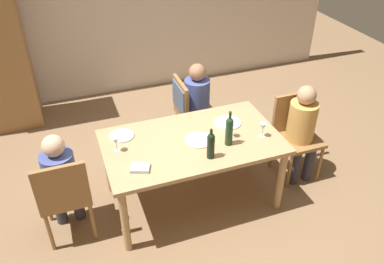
{
  "coord_description": "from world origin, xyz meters",
  "views": [
    {
      "loc": [
        -1.04,
        -2.85,
        2.93
      ],
      "look_at": [
        0.0,
        0.0,
        0.85
      ],
      "focal_mm": 36.84,
      "sensor_mm": 36.0,
      "label": 1
    }
  ],
  "objects_px": {
    "wine_bottle_tall_green": "(211,145)",
    "dinner_plate_host": "(199,140)",
    "person_man_bearded": "(302,127)",
    "wine_bottle_dark_red": "(229,130)",
    "dinner_plate_guest_right": "(122,136)",
    "dining_table": "(192,147)",
    "wine_glass_centre": "(263,127)",
    "chair_far_right": "(187,106)",
    "wine_glass_near_right": "(116,141)",
    "chair_right_end": "(295,130)",
    "person_woman_host": "(61,177)",
    "dinner_plate_guest_left": "(228,123)",
    "wine_glass_near_left": "(231,127)",
    "chair_left_end": "(64,194)",
    "person_man_guest": "(199,100)"
  },
  "relations": [
    {
      "from": "chair_right_end",
      "to": "wine_bottle_dark_red",
      "type": "bearing_deg",
      "value": 15.74
    },
    {
      "from": "dinner_plate_guest_right",
      "to": "wine_glass_near_left",
      "type": "bearing_deg",
      "value": -20.4
    },
    {
      "from": "wine_bottle_dark_red",
      "to": "dinner_plate_guest_right",
      "type": "xyz_separation_m",
      "value": [
        -0.91,
        0.47,
        -0.15
      ]
    },
    {
      "from": "wine_bottle_dark_red",
      "to": "dinner_plate_host",
      "type": "height_order",
      "value": "wine_bottle_dark_red"
    },
    {
      "from": "chair_far_right",
      "to": "wine_bottle_dark_red",
      "type": "bearing_deg",
      "value": 2.4
    },
    {
      "from": "chair_far_right",
      "to": "wine_bottle_tall_green",
      "type": "xyz_separation_m",
      "value": [
        -0.19,
        -1.17,
        0.29
      ]
    },
    {
      "from": "chair_left_end",
      "to": "wine_bottle_tall_green",
      "type": "relative_size",
      "value": 3.08
    },
    {
      "from": "person_man_guest",
      "to": "wine_glass_near_left",
      "type": "relative_size",
      "value": 7.39
    },
    {
      "from": "chair_far_right",
      "to": "wine_glass_centre",
      "type": "distance_m",
      "value": 1.14
    },
    {
      "from": "wine_bottle_tall_green",
      "to": "dinner_plate_host",
      "type": "xyz_separation_m",
      "value": [
        -0.01,
        0.27,
        -0.13
      ]
    },
    {
      "from": "wine_glass_near_right",
      "to": "dinner_plate_guest_left",
      "type": "distance_m",
      "value": 1.15
    },
    {
      "from": "person_man_bearded",
      "to": "wine_glass_near_left",
      "type": "distance_m",
      "value": 0.88
    },
    {
      "from": "wine_bottle_dark_red",
      "to": "wine_glass_near_left",
      "type": "height_order",
      "value": "wine_bottle_dark_red"
    },
    {
      "from": "dining_table",
      "to": "wine_glass_centre",
      "type": "xyz_separation_m",
      "value": [
        0.65,
        -0.17,
        0.19
      ]
    },
    {
      "from": "dinner_plate_guest_left",
      "to": "dinner_plate_guest_right",
      "type": "bearing_deg",
      "value": 172.48
    },
    {
      "from": "wine_glass_near_right",
      "to": "wine_bottle_tall_green",
      "type": "bearing_deg",
      "value": -26.23
    },
    {
      "from": "chair_left_end",
      "to": "person_man_bearded",
      "type": "bearing_deg",
      "value": 1.44
    },
    {
      "from": "person_woman_host",
      "to": "wine_glass_near_left",
      "type": "relative_size",
      "value": 7.31
    },
    {
      "from": "chair_far_right",
      "to": "dining_table",
      "type": "bearing_deg",
      "value": -16.41
    },
    {
      "from": "dining_table",
      "to": "wine_bottle_tall_green",
      "type": "xyz_separation_m",
      "value": [
        0.07,
        -0.3,
        0.22
      ]
    },
    {
      "from": "wine_bottle_dark_red",
      "to": "wine_glass_near_left",
      "type": "xyz_separation_m",
      "value": [
        0.07,
        0.1,
        -0.05
      ]
    },
    {
      "from": "person_man_bearded",
      "to": "dinner_plate_guest_left",
      "type": "distance_m",
      "value": 0.81
    },
    {
      "from": "chair_right_end",
      "to": "wine_bottle_tall_green",
      "type": "distance_m",
      "value": 1.27
    },
    {
      "from": "dinner_plate_guest_right",
      "to": "wine_bottle_tall_green",
      "type": "bearing_deg",
      "value": -41.1
    },
    {
      "from": "wine_glass_near_right",
      "to": "dinner_plate_guest_left",
      "type": "height_order",
      "value": "wine_glass_near_right"
    },
    {
      "from": "wine_glass_near_right",
      "to": "person_man_bearded",
      "type": "bearing_deg",
      "value": -3.08
    },
    {
      "from": "wine_glass_centre",
      "to": "chair_far_right",
      "type": "bearing_deg",
      "value": 111.07
    },
    {
      "from": "chair_right_end",
      "to": "wine_glass_near_right",
      "type": "relative_size",
      "value": 6.17
    },
    {
      "from": "dining_table",
      "to": "person_man_bearded",
      "type": "height_order",
      "value": "person_man_bearded"
    },
    {
      "from": "person_man_bearded",
      "to": "person_woman_host",
      "type": "bearing_deg",
      "value": -1.2
    },
    {
      "from": "chair_left_end",
      "to": "dinner_plate_guest_left",
      "type": "xyz_separation_m",
      "value": [
        1.66,
        0.24,
        0.22
      ]
    },
    {
      "from": "dining_table",
      "to": "dinner_plate_host",
      "type": "height_order",
      "value": "dinner_plate_host"
    },
    {
      "from": "person_man_bearded",
      "to": "dinner_plate_guest_right",
      "type": "distance_m",
      "value": 1.87
    },
    {
      "from": "wine_bottle_tall_green",
      "to": "wine_glass_near_left",
      "type": "height_order",
      "value": "wine_bottle_tall_green"
    },
    {
      "from": "chair_left_end",
      "to": "wine_glass_centre",
      "type": "distance_m",
      "value": 1.91
    },
    {
      "from": "wine_bottle_dark_red",
      "to": "wine_glass_near_left",
      "type": "distance_m",
      "value": 0.13
    },
    {
      "from": "person_man_guest",
      "to": "wine_glass_near_right",
      "type": "height_order",
      "value": "person_man_guest"
    },
    {
      "from": "chair_right_end",
      "to": "wine_glass_near_right",
      "type": "distance_m",
      "value": 1.95
    },
    {
      "from": "dining_table",
      "to": "chair_left_end",
      "type": "height_order",
      "value": "chair_left_end"
    },
    {
      "from": "wine_glass_near_right",
      "to": "dinner_plate_host",
      "type": "relative_size",
      "value": 0.56
    },
    {
      "from": "chair_right_end",
      "to": "person_woman_host",
      "type": "distance_m",
      "value": 2.45
    },
    {
      "from": "chair_far_right",
      "to": "chair_left_end",
      "type": "bearing_deg",
      "value": -57.14
    },
    {
      "from": "dinner_plate_host",
      "to": "dinner_plate_guest_right",
      "type": "xyz_separation_m",
      "value": [
        -0.67,
        0.32,
        0.0
      ]
    },
    {
      "from": "wine_bottle_tall_green",
      "to": "wine_bottle_dark_red",
      "type": "xyz_separation_m",
      "value": [
        0.23,
        0.13,
        0.02
      ]
    },
    {
      "from": "dinner_plate_guest_right",
      "to": "chair_far_right",
      "type": "bearing_deg",
      "value": 33.46
    },
    {
      "from": "person_man_guest",
      "to": "wine_glass_near_left",
      "type": "xyz_separation_m",
      "value": [
        -0.04,
        -0.94,
        0.22
      ]
    },
    {
      "from": "dinner_plate_host",
      "to": "person_man_bearded",
      "type": "bearing_deg",
      "value": 0.12
    },
    {
      "from": "wine_glass_near_right",
      "to": "wine_glass_near_left",
      "type": "bearing_deg",
      "value": -7.95
    },
    {
      "from": "dinner_plate_guest_right",
      "to": "dinner_plate_guest_left",
      "type": "bearing_deg",
      "value": -7.52
    },
    {
      "from": "chair_left_end",
      "to": "dinner_plate_guest_right",
      "type": "relative_size",
      "value": 3.85
    }
  ]
}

